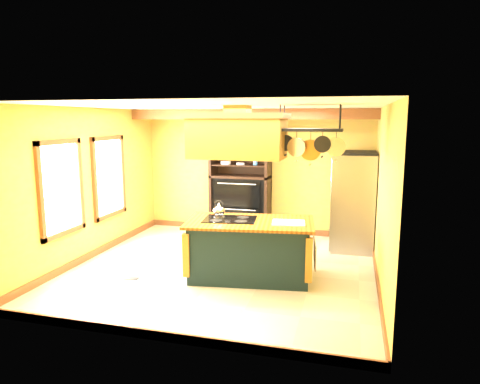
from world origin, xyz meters
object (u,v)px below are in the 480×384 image
at_px(kitchen_island, 250,249).
at_px(refrigerator, 353,203).
at_px(pot_rack, 311,137).
at_px(range_hood, 238,135).
at_px(hutch, 241,194).

bearing_deg(kitchen_island, refrigerator, 44.72).
bearing_deg(refrigerator, pot_rack, -107.99).
height_order(range_hood, refrigerator, range_hood).
distance_m(range_hood, hutch, 2.95).
relative_size(pot_rack, refrigerator, 0.54).
xyz_separation_m(pot_rack, hutch, (-1.72, 2.52, -1.36)).
height_order(kitchen_island, range_hood, range_hood).
distance_m(kitchen_island, pot_rack, 1.99).
bearing_deg(range_hood, pot_rack, 0.55).
bearing_deg(refrigerator, kitchen_island, -127.72).
bearing_deg(kitchen_island, range_hood, 172.57).
xyz_separation_m(pot_rack, refrigerator, (0.65, 2.00, -1.33)).
height_order(pot_rack, hutch, pot_rack).
bearing_deg(hutch, kitchen_island, -72.19).
relative_size(kitchen_island, hutch, 0.93).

